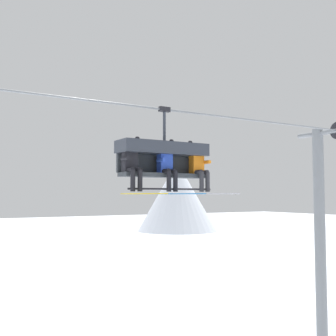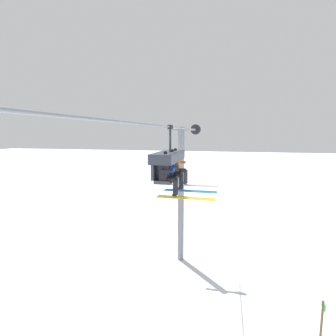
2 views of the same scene
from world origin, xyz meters
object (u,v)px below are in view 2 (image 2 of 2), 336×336
object	(u,v)px
skier_black	(168,174)
skier_blue	(174,170)
skier_orange	(180,166)
chairlift_chair	(168,161)
trail_sign	(322,319)
lift_tower_far	(181,191)

from	to	relation	value
skier_black	skier_blue	bearing A→B (deg)	0.00
skier_blue	skier_orange	bearing A→B (deg)	0.00
chairlift_chair	skier_blue	bearing A→B (deg)	-89.11
skier_blue	trail_sign	world-z (taller)	skier_blue
lift_tower_far	trail_sign	world-z (taller)	lift_tower_far
skier_blue	chairlift_chair	bearing A→B (deg)	90.89
trail_sign	skier_blue	bearing A→B (deg)	105.25
chairlift_chair	skier_blue	distance (m)	0.34
trail_sign	skier_orange	bearing A→B (deg)	95.35
lift_tower_far	skier_black	bearing A→B (deg)	-172.84
skier_black	skier_blue	xyz separation A→B (m)	(0.92, 0.00, 0.00)
lift_tower_far	skier_black	distance (m)	7.71
lift_tower_far	skier_blue	bearing A→B (deg)	-171.83
chairlift_chair	skier_black	bearing A→B (deg)	-166.84
skier_black	trail_sign	world-z (taller)	skier_black
chairlift_chair	lift_tower_far	bearing A→B (deg)	6.28
skier_orange	skier_black	bearing A→B (deg)	180.00
lift_tower_far	skier_orange	distance (m)	5.99
trail_sign	lift_tower_far	bearing A→B (deg)	50.16
skier_blue	trail_sign	xyz separation A→B (m)	(1.39, -5.11, -5.42)
skier_blue	trail_sign	distance (m)	7.57
skier_orange	trail_sign	size ratio (longest dim) A/B	1.06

